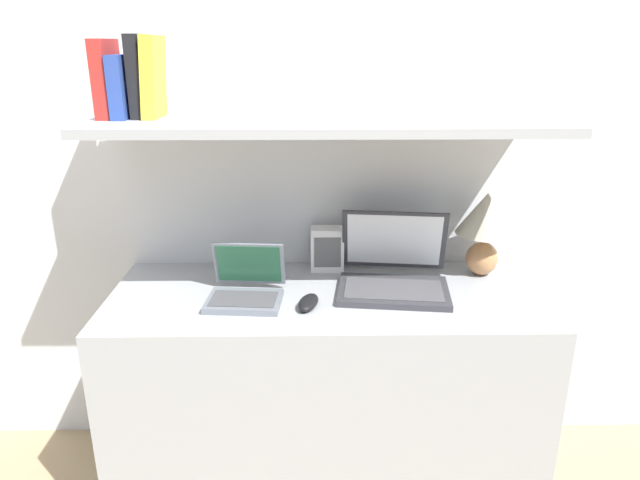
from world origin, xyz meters
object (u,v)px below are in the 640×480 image
at_px(table_lamp, 485,223).
at_px(laptop_small, 246,289).
at_px(laptop_large, 394,273).
at_px(book_yellow, 153,77).
at_px(book_blue, 123,87).
at_px(book_black, 139,77).
at_px(computer_mouse, 308,302).
at_px(book_red, 107,79).
at_px(router_box, 327,249).

xyz_separation_m(table_lamp, laptop_small, (-0.81, -0.20, -0.15)).
distance_m(laptop_large, book_yellow, 0.97).
xyz_separation_m(book_blue, book_black, (0.05, 0.00, 0.03)).
xyz_separation_m(laptop_small, book_blue, (-0.35, 0.11, 0.61)).
distance_m(computer_mouse, book_yellow, 0.82).
bearing_deg(book_blue, book_red, 180.00).
bearing_deg(laptop_large, book_yellow, 178.37).
bearing_deg(router_box, book_yellow, -164.64).
relative_size(laptop_large, laptop_small, 1.59).
distance_m(table_lamp, computer_mouse, 0.68).
bearing_deg(book_red, laptop_small, -15.39).
bearing_deg(book_black, book_blue, 180.00).
bearing_deg(table_lamp, laptop_large, -160.90).
bearing_deg(book_red, book_blue, 0.00).
distance_m(laptop_large, book_red, 1.07).
relative_size(laptop_small, router_box, 1.57).
distance_m(table_lamp, book_yellow, 1.17).
bearing_deg(book_yellow, router_box, 15.36).
xyz_separation_m(laptop_large, book_blue, (-0.83, 0.02, 0.60)).
distance_m(laptop_large, computer_mouse, 0.32).
distance_m(table_lamp, router_box, 0.55).
relative_size(book_red, book_blue, 1.24).
relative_size(table_lamp, laptop_small, 1.20).
bearing_deg(book_yellow, book_black, 180.00).
distance_m(table_lamp, laptop_large, 0.37).
bearing_deg(router_box, book_black, -165.75).
relative_size(book_red, book_black, 0.94).
height_order(laptop_small, book_yellow, book_yellow).
height_order(router_box, book_blue, book_blue).
xyz_separation_m(table_lamp, book_yellow, (-1.06, -0.09, 0.49)).
bearing_deg(book_red, table_lamp, 4.35).
bearing_deg(laptop_small, computer_mouse, -16.04).
bearing_deg(table_lamp, computer_mouse, -157.01).
relative_size(laptop_large, book_red, 1.73).
height_order(laptop_large, book_red, book_red).
distance_m(book_blue, book_yellow, 0.10).
height_order(router_box, book_black, book_black).
bearing_deg(laptop_small, router_box, 43.67).
height_order(computer_mouse, book_red, book_red).
bearing_deg(laptop_large, computer_mouse, -152.79).
bearing_deg(computer_mouse, book_red, 164.39).
height_order(table_lamp, book_yellow, book_yellow).
xyz_separation_m(table_lamp, book_blue, (-1.16, -0.09, 0.46)).
height_order(table_lamp, laptop_large, table_lamp).
bearing_deg(laptop_large, laptop_small, -169.62).
bearing_deg(laptop_small, book_black, 160.06).
bearing_deg(laptop_large, book_red, 178.62).
bearing_deg(book_red, router_box, 12.26).
bearing_deg(book_black, table_lamp, 4.73).
relative_size(table_lamp, book_black, 1.23).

